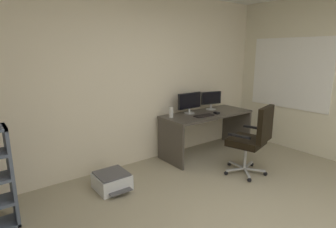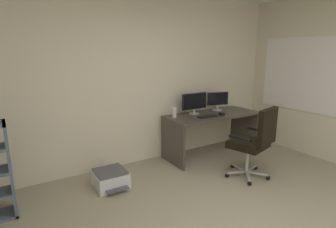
{
  "view_description": "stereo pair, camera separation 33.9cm",
  "coord_description": "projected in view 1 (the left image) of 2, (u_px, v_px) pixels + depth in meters",
  "views": [
    {
      "loc": [
        -2.01,
        -1.11,
        1.77
      ],
      "look_at": [
        0.22,
        1.83,
        0.92
      ],
      "focal_mm": 29.04,
      "sensor_mm": 36.0,
      "label": 1
    },
    {
      "loc": [
        -1.73,
        -1.3,
        1.77
      ],
      "look_at": [
        0.22,
        1.83,
        0.92
      ],
      "focal_mm": 29.04,
      "sensor_mm": 36.0,
      "label": 2
    }
  ],
  "objects": [
    {
      "name": "wall_back",
      "position": [
        127.0,
        81.0,
        4.14
      ],
      "size": [
        5.44,
        0.1,
        2.66
      ],
      "primitive_type": "cube",
      "color": "beige",
      "rests_on": "ground"
    },
    {
      "name": "office_chair",
      "position": [
        253.0,
        137.0,
        3.87
      ],
      "size": [
        0.64,
        0.67,
        1.04
      ],
      "color": "#B7BABC",
      "rests_on": "ground"
    },
    {
      "name": "monitor_secondary",
      "position": [
        211.0,
        99.0,
        4.93
      ],
      "size": [
        0.39,
        0.18,
        0.33
      ],
      "color": "#B2B5B7",
      "rests_on": "desk"
    },
    {
      "name": "keyboard",
      "position": [
        204.0,
        116.0,
        4.45
      ],
      "size": [
        0.35,
        0.15,
        0.02
      ],
      "primitive_type": "cube",
      "rotation": [
        0.0,
        0.0,
        -0.06
      ],
      "color": "black",
      "rests_on": "desk"
    },
    {
      "name": "window_pane",
      "position": [
        290.0,
        73.0,
        4.88
      ],
      "size": [
        0.01,
        1.39,
        1.17
      ],
      "primitive_type": "cube",
      "color": "white"
    },
    {
      "name": "monitor_main",
      "position": [
        190.0,
        102.0,
        4.62
      ],
      "size": [
        0.49,
        0.18,
        0.35
      ],
      "color": "#B2B5B7",
      "rests_on": "desk"
    },
    {
      "name": "computer_mouse",
      "position": [
        217.0,
        113.0,
        4.62
      ],
      "size": [
        0.07,
        0.11,
        0.03
      ],
      "primitive_type": "cube",
      "rotation": [
        0.0,
        0.0,
        -0.12
      ],
      "color": "black",
      "rests_on": "desk"
    },
    {
      "name": "desk",
      "position": [
        207.0,
        123.0,
        4.73
      ],
      "size": [
        1.64,
        0.67,
        0.73
      ],
      "color": "#454038",
      "rests_on": "ground"
    },
    {
      "name": "window_frame",
      "position": [
        290.0,
        73.0,
        4.88
      ],
      "size": [
        0.02,
        1.47,
        1.25
      ],
      "primitive_type": "cube",
      "color": "white"
    },
    {
      "name": "desktop_speaker",
      "position": [
        171.0,
        112.0,
        4.36
      ],
      "size": [
        0.07,
        0.07,
        0.17
      ],
      "primitive_type": "cylinder",
      "color": "silver",
      "rests_on": "desk"
    },
    {
      "name": "printer",
      "position": [
        112.0,
        181.0,
        3.57
      ],
      "size": [
        0.42,
        0.5,
        0.22
      ],
      "color": "silver",
      "rests_on": "ground"
    }
  ]
}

